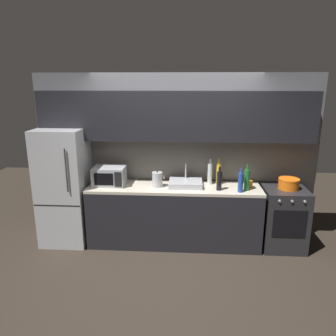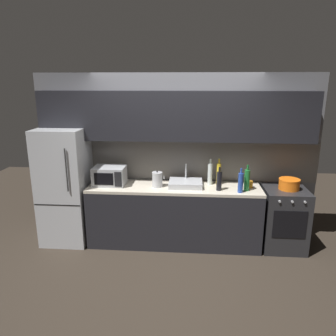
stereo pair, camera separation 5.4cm
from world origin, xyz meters
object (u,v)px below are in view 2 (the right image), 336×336
at_px(microwave, 110,176).
at_px(cooking_pot, 289,184).
at_px(wine_bottle_green, 247,180).
at_px(refrigerator, 65,186).
at_px(kettle, 157,179).
at_px(wine_bottle_dark, 219,181).
at_px(mug_amber, 250,184).
at_px(wine_bottle_yellow, 219,174).
at_px(wine_bottle_blue, 241,182).
at_px(oven_range, 283,219).
at_px(wine_bottle_clear, 210,174).

relative_size(microwave, cooking_pot, 1.59).
bearing_deg(wine_bottle_green, refrigerator, 177.81).
bearing_deg(kettle, wine_bottle_dark, -5.88).
relative_size(microwave, wine_bottle_dark, 1.38).
xyz_separation_m(mug_amber, cooking_pot, (0.54, -0.03, 0.03)).
bearing_deg(cooking_pot, wine_bottle_yellow, 171.01).
relative_size(wine_bottle_green, wine_bottle_blue, 1.08).
xyz_separation_m(kettle, cooking_pot, (1.87, 0.03, -0.03)).
xyz_separation_m(microwave, wine_bottle_green, (1.97, -0.12, 0.02)).
height_order(oven_range, mug_amber, mug_amber).
distance_m(oven_range, wine_bottle_blue, 0.91).
relative_size(oven_range, cooking_pot, 3.12).
bearing_deg(oven_range, wine_bottle_green, -170.17).
xyz_separation_m(oven_range, wine_bottle_yellow, (-0.95, 0.16, 0.61)).
xyz_separation_m(oven_range, wine_bottle_green, (-0.58, -0.10, 0.60)).
xyz_separation_m(oven_range, wine_bottle_clear, (-1.07, 0.15, 0.61)).
xyz_separation_m(wine_bottle_dark, wine_bottle_blue, (0.29, -0.07, 0.00)).
bearing_deg(oven_range, cooking_pot, 2.55).
relative_size(refrigerator, oven_range, 1.92).
distance_m(microwave, cooking_pot, 2.58).
distance_m(refrigerator, wine_bottle_clear, 2.17).
bearing_deg(wine_bottle_clear, oven_range, -7.74).
xyz_separation_m(wine_bottle_blue, wine_bottle_yellow, (-0.27, 0.34, 0.02)).
relative_size(wine_bottle_yellow, cooking_pot, 1.34).
bearing_deg(cooking_pot, wine_bottle_green, -170.54).
bearing_deg(cooking_pot, mug_amber, 176.79).
bearing_deg(wine_bottle_green, wine_bottle_blue, -139.71).
distance_m(refrigerator, cooking_pot, 3.26).
distance_m(kettle, wine_bottle_dark, 0.88).
bearing_deg(wine_bottle_dark, wine_bottle_green, 2.55).
height_order(kettle, wine_bottle_green, wine_bottle_green).
height_order(refrigerator, wine_bottle_yellow, refrigerator).
height_order(refrigerator, kettle, refrigerator).
bearing_deg(wine_bottle_green, wine_bottle_clear, 153.67).
height_order(oven_range, wine_bottle_blue, wine_bottle_blue).
height_order(oven_range, wine_bottle_dark, wine_bottle_dark).
bearing_deg(refrigerator, mug_amber, 0.64).
distance_m(wine_bottle_blue, mug_amber, 0.28).
distance_m(wine_bottle_clear, cooking_pot, 1.12).
xyz_separation_m(kettle, wine_bottle_green, (1.26, -0.07, 0.05)).
distance_m(wine_bottle_blue, wine_bottle_yellow, 0.44).
distance_m(kettle, mug_amber, 1.33).
xyz_separation_m(microwave, wine_bottle_clear, (1.47, 0.13, 0.03)).
xyz_separation_m(wine_bottle_green, cooking_pot, (0.61, 0.10, -0.08)).
height_order(oven_range, microwave, microwave).
height_order(kettle, wine_bottle_yellow, wine_bottle_yellow).
distance_m(refrigerator, wine_bottle_green, 2.66).
bearing_deg(wine_bottle_yellow, oven_range, -9.36).
xyz_separation_m(wine_bottle_dark, wine_bottle_clear, (-0.11, 0.26, 0.02)).
height_order(microwave, wine_bottle_blue, wine_bottle_blue).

